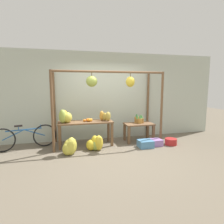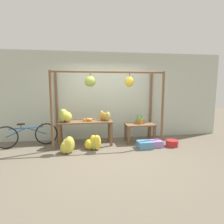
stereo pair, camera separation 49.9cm
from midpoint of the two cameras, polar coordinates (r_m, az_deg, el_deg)
ground_plane at (r=4.85m, az=3.28°, el=-13.00°), size 20.00×20.00×0.00m
shop_wall_back at (r=6.14m, az=0.21°, el=4.84°), size 8.00×0.08×2.80m
stall_awning at (r=5.32m, az=1.28°, el=5.72°), size 3.16×1.12×2.14m
display_table_main at (r=5.52m, az=-5.53°, el=-3.99°), size 1.56×0.55×0.71m
display_table_side at (r=5.89m, az=10.87°, el=-4.77°), size 0.89×0.53×0.57m
banana_pile_on_table at (r=5.42m, az=-11.64°, el=-1.22°), size 0.42×0.42×0.38m
orange_pile at (r=5.46m, az=-4.64°, el=-2.36°), size 0.28×0.14×0.10m
pineapple_cluster at (r=5.89m, az=10.93°, el=-2.36°), size 0.27×0.27×0.30m
banana_pile_ground_left at (r=5.02m, az=-10.59°, el=-10.08°), size 0.46×0.42×0.44m
banana_pile_ground_right at (r=5.18m, az=-2.89°, el=-9.52°), size 0.54×0.40×0.42m
fruit_crate_white at (r=5.43m, az=12.57°, el=-9.73°), size 0.40×0.35×0.21m
blue_bucket at (r=5.81m, az=20.20°, el=-8.95°), size 0.35×0.35×0.18m
parked_bicycle at (r=5.81m, az=-22.34°, el=-6.55°), size 1.66×0.45×0.69m
papaya_pile at (r=5.51m, az=0.43°, el=-1.29°), size 0.37×0.31×0.29m
fruit_crate_purple at (r=5.64m, az=15.62°, el=-9.28°), size 0.36×0.31×0.19m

